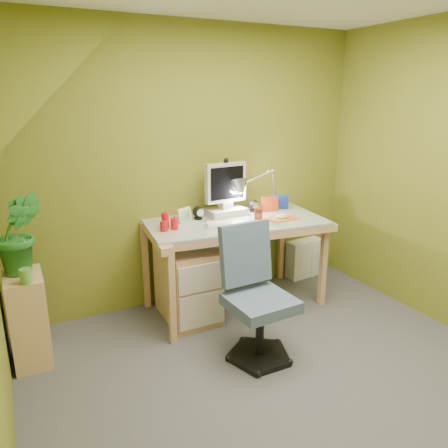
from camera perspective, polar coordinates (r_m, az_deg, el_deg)
name	(u,v)px	position (r m, az deg, el deg)	size (l,w,h in m)	color
floor	(295,393)	(3.00, 9.20, -20.97)	(3.20, 3.20, 0.01)	#4D4D52
wall_back	(193,168)	(3.84, -4.05, 7.31)	(3.20, 0.01, 2.40)	olive
slope_ceiling	(117,85)	(1.95, -13.86, 17.20)	(1.10, 3.20, 1.10)	white
desk	(235,264)	(3.82, 1.42, -5.21)	(1.48, 0.74, 0.80)	tan
monitor	(226,183)	(3.78, 0.20, 5.34)	(0.41, 0.24, 0.57)	#BCB6A9
speaker_left	(198,213)	(3.70, -3.40, 1.48)	(0.09, 0.09, 0.11)	black
speaker_right	(253,206)	(3.94, 3.85, 2.39)	(0.09, 0.09, 0.11)	black
keyboard	(235,224)	(3.53, 1.38, -0.01)	(0.44, 0.14, 0.02)	white
mousepad	(282,218)	(3.76, 7.58, 0.77)	(0.26, 0.18, 0.01)	#BF6E1D
mouse	(282,216)	(3.76, 7.59, 1.02)	(0.12, 0.07, 0.04)	white
amber_tumbler	(258,214)	(3.69, 4.52, 1.27)	(0.07, 0.07, 0.09)	maroon
candle_cluster	(167,222)	(3.45, -7.44, 0.31)	(0.16, 0.14, 0.12)	red
photo_frame_red	(270,204)	(3.98, 6.01, 2.62)	(0.15, 0.02, 0.13)	#BB3513
photo_frame_blue	(280,202)	(4.09, 7.37, 2.91)	(0.15, 0.02, 0.13)	navy
photo_frame_green	(185,215)	(3.63, -5.15, 1.20)	(0.14, 0.02, 0.12)	#C3D592
desk_lamp	(270,180)	(4.00, 6.00, 5.71)	(0.51, 0.22, 0.54)	silver
side_ledge	(29,319)	(3.37, -24.17, -11.24)	(0.24, 0.37, 0.65)	tan
potted_plant	(19,233)	(3.19, -25.22, -1.06)	(0.31, 0.25, 0.57)	#267328
green_cup	(26,276)	(3.08, -24.45, -6.21)	(0.08, 0.08, 0.10)	#619D41
task_chair	(261,302)	(3.06, 4.80, -10.12)	(0.49, 0.49, 0.88)	#465973
radiator	(304,258)	(4.59, 10.46, -4.40)	(0.38, 0.15, 0.38)	white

